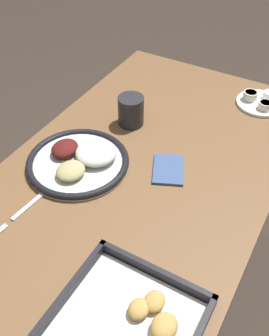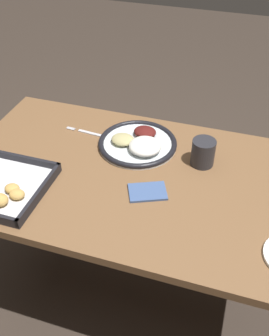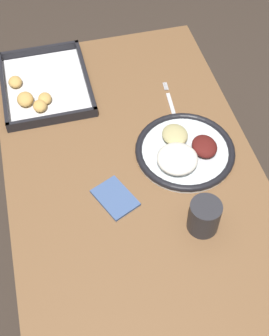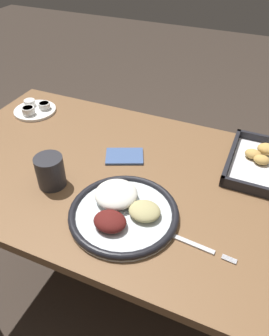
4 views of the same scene
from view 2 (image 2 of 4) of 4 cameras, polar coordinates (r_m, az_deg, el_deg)
ground_plane at (r=1.87m, az=0.52°, el=-17.93°), size 8.00×8.00×0.00m
dining_table at (r=1.40m, az=0.67°, el=-4.55°), size 1.27×0.72×0.72m
dinner_plate at (r=1.45m, az=0.56°, el=3.65°), size 0.29×0.29×0.05m
fork at (r=1.53m, az=-6.33°, el=5.02°), size 0.19×0.03×0.00m
drinking_cup at (r=1.37m, az=9.92°, el=2.23°), size 0.08×0.08×0.10m
napkin at (r=1.26m, az=1.90°, el=-3.47°), size 0.14×0.13×0.01m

